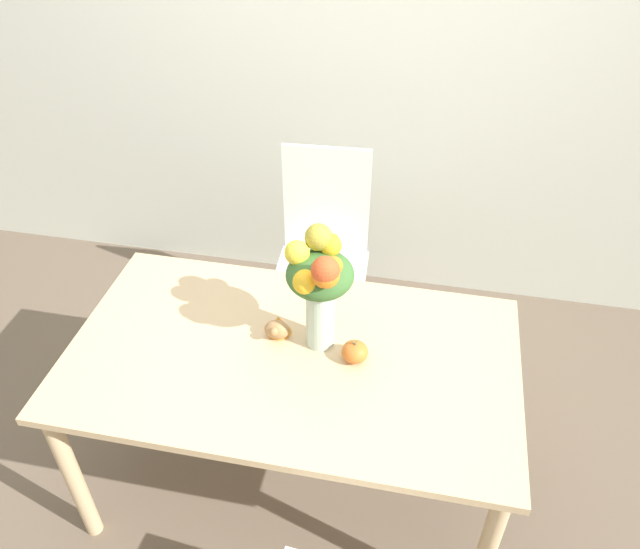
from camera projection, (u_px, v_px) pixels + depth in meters
ground_plane at (296, 476)px, 2.60m from camera, size 12.00×12.00×0.00m
wall_back at (360, 38)px, 2.83m from camera, size 8.00×0.06×2.70m
dining_table at (292, 371)px, 2.19m from camera, size 1.54×0.88×0.73m
flower_vase at (320, 282)px, 2.01m from camera, size 0.23×0.26×0.45m
pumpkin at (355, 352)px, 2.10m from camera, size 0.09×0.09×0.08m
turkey_figurine at (278, 327)px, 2.19m from camera, size 0.09×0.12×0.07m
dining_chair_near_window at (322, 256)px, 2.92m from camera, size 0.44×0.44×1.03m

